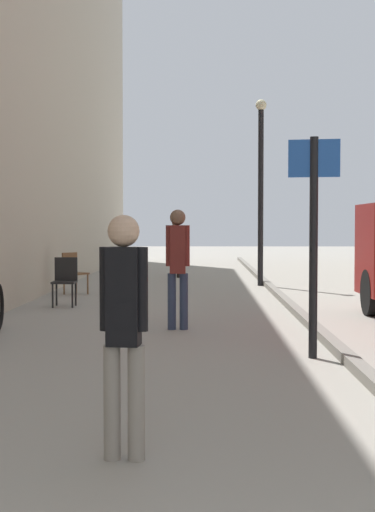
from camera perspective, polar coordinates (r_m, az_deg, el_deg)
ground_plane at (r=13.15m, az=1.48°, el=-4.45°), size 80.00×80.00×0.00m
kerb_strip at (r=13.25m, az=8.35°, el=-4.16°), size 0.16×40.00×0.12m
pedestrian_main_foreground at (r=4.97m, az=-4.92°, el=-4.85°), size 0.33×0.21×1.64m
pedestrian_mid_block at (r=11.08m, az=-0.75°, el=-0.34°), size 0.36×0.23×1.80m
pedestrian_far_crossing at (r=21.88m, az=-0.91°, el=0.93°), size 0.34×0.22×1.73m
street_sign_post at (r=8.82m, az=9.67°, el=2.19°), size 0.60×0.13×2.60m
lamp_post at (r=19.15m, az=5.65°, el=5.86°), size 0.28×0.28×4.76m
cafe_chair_near_window at (r=14.47m, az=-9.39°, el=-1.68°), size 0.44×0.44×0.94m
cafe_chair_by_doorway at (r=16.94m, az=-8.78°, el=-1.07°), size 0.62×0.62×0.94m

